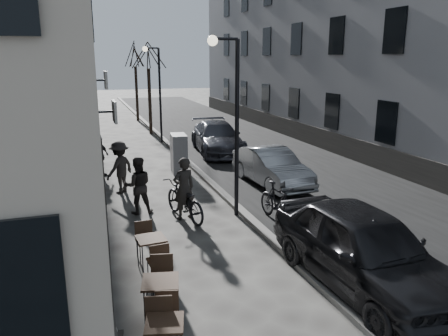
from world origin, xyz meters
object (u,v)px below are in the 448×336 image
tree_near (148,55)px  tree_far (135,55)px  sign_board (107,321)px  streetlamp_near (231,108)px  bistro_set_b (161,296)px  utility_cabinet (179,154)px  car_mid (271,167)px  bistro_set_c (151,250)px  car_far (217,138)px  pedestrian_near (138,186)px  bicycle (184,200)px  pedestrian_mid (120,167)px  car_near (364,248)px  pedestrian_far (99,156)px  moped (277,203)px

tree_near → tree_far: same height
sign_board → streetlamp_near: bearing=62.6°
bistro_set_b → utility_cabinet: 10.25m
utility_cabinet → tree_far: bearing=93.0°
streetlamp_near → car_mid: streetlamp_near is taller
bistro_set_c → sign_board: 2.62m
car_far → pedestrian_near: bearing=-116.9°
sign_board → bicycle: bicycle is taller
utility_cabinet → car_far: size_ratio=0.31×
streetlamp_near → sign_board: 6.88m
tree_far → utility_cabinet: (-0.42, -15.69, -3.88)m
tree_far → pedestrian_mid: (-2.92, -17.66, -3.77)m
tree_near → car_near: (1.10, -19.69, -3.84)m
pedestrian_far → car_near: bearing=-110.3°
tree_near → bicycle: bearing=-95.5°
tree_far → bicycle: bearing=-93.9°
car_near → car_mid: bearing=78.0°
pedestrian_mid → bicycle: bearing=72.1°
tree_far → bistro_set_b: tree_far is taller
pedestrian_near → pedestrian_far: 4.76m
sign_board → pedestrian_near: pedestrian_near is taller
pedestrian_near → streetlamp_near: bearing=160.4°
car_near → bicycle: bearing=115.4°
pedestrian_near → car_far: size_ratio=0.34×
pedestrian_far → moped: 7.98m
bistro_set_c → car_mid: 7.39m
bistro_set_c → tree_near: bearing=76.3°
car_far → sign_board: bearing=-108.5°
tree_far → pedestrian_mid: bearing=-99.4°
tree_far → sign_board: 26.64m
streetlamp_near → moped: bearing=-37.7°
sign_board → car_near: 5.04m
bistro_set_c → streetlamp_near: bearing=39.1°
tree_far → bicycle: 21.26m
sign_board → pedestrian_near: 6.23m
bistro_set_c → bicycle: size_ratio=0.71×
pedestrian_mid → pedestrian_far: size_ratio=1.12×
tree_near → car_mid: bearing=-79.0°
utility_cabinet → pedestrian_far: (-3.05, 0.44, 0.01)m
bicycle → car_far: size_ratio=0.42×
streetlamp_near → tree_far: bearing=89.8°
sign_board → moped: bearing=50.2°
tree_far → pedestrian_near: bearing=-97.4°
pedestrian_near → car_far: 8.93m
tree_far → sign_board: size_ratio=5.40×
bistro_set_c → car_far: (5.04, 11.20, 0.28)m
sign_board → bicycle: 5.76m
bistro_set_b → car_mid: car_mid is taller
utility_cabinet → tree_near: bearing=92.0°
tree_far → moped: bearing=-87.3°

